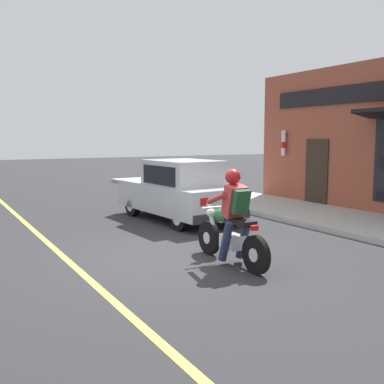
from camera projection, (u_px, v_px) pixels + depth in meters
name	position (u px, v px, depth m)	size (l,w,h in m)	color
ground_plane	(177.00, 256.00, 8.14)	(80.00, 80.00, 0.00)	#2B2B2D
sidewalk_curb	(283.00, 208.00, 13.29)	(2.60, 22.00, 0.14)	#ADAAA3
lane_stripe	(40.00, 236.00, 9.82)	(0.12, 19.80, 0.01)	#D1C64C
motorcycle_with_rider	(232.00, 225.00, 7.58)	(0.56, 2.02, 1.62)	black
car_hatchback	(180.00, 191.00, 11.61)	(1.90, 3.88, 1.57)	black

